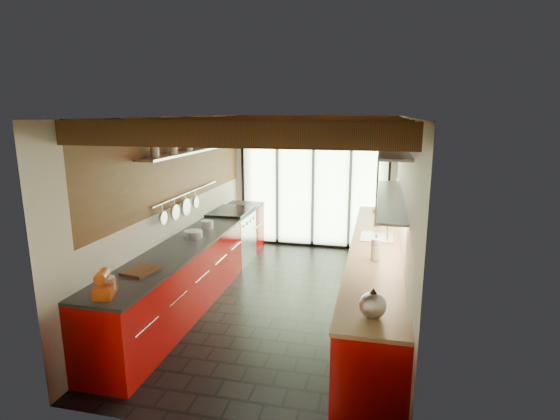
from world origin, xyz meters
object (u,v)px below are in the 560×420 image
Objects in this scene: kettle at (373,304)px; soap_bottle at (377,220)px; bowl at (378,210)px; stand_mixer at (105,285)px; paper_towel at (376,250)px.

kettle reaches higher than soap_bottle.
kettle is 4.22m from bowl.
soap_bottle is (2.54, 3.26, 0.00)m from stand_mixer.
bowl is (0.00, 4.22, -0.09)m from kettle.
stand_mixer is 5.02m from bowl.
soap_bottle is at bearing 90.00° from paper_towel.
stand_mixer is 3.03m from paper_towel.
soap_bottle is at bearing -90.00° from bowl.
stand_mixer is 1.07× the size of kettle.
paper_towel reaches higher than stand_mixer.
bowl is at bearing 59.63° from stand_mixer.
soap_bottle is (0.00, 3.15, -0.02)m from kettle.
paper_towel reaches higher than bowl.
kettle is at bearing -90.00° from soap_bottle.
soap_bottle is 0.96× the size of bowl.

